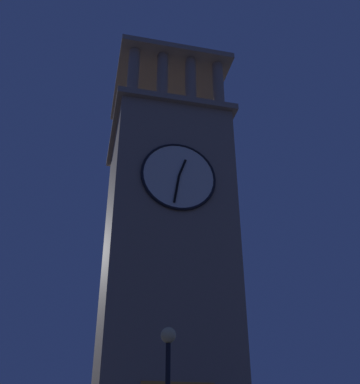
{
  "coord_description": "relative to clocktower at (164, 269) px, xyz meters",
  "views": [
    {
      "loc": [
        1.94,
        20.46,
        1.71
      ],
      "look_at": [
        -3.48,
        -3.63,
        15.4
      ],
      "focal_mm": 42.47,
      "sensor_mm": 36.0,
      "label": 1
    }
  ],
  "objects": [
    {
      "name": "clocktower",
      "position": [
        0.0,
        0.0,
        0.0
      ],
      "size": [
        7.24,
        8.14,
        26.19
      ],
      "color": "gray",
      "rests_on": "ground_plane"
    },
    {
      "name": "street_lamp",
      "position": [
        1.92,
        11.16,
        -7.07
      ],
      "size": [
        0.44,
        0.44,
        4.6
      ],
      "color": "black",
      "rests_on": "ground_plane"
    }
  ]
}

